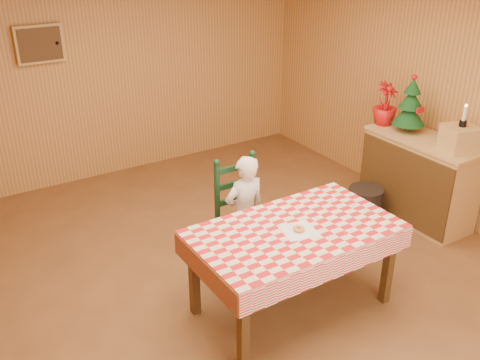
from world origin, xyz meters
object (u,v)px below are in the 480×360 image
(dining_table, at_px, (294,237))
(crate, at_px, (460,139))
(christmas_tree, at_px, (410,106))
(shelf_unit, at_px, (418,178))
(ladder_chair, at_px, (241,216))
(seated_child, at_px, (245,213))
(storage_bin, at_px, (365,204))

(dining_table, distance_m, crate, 2.14)
(dining_table, distance_m, christmas_tree, 2.30)
(shelf_unit, bearing_deg, ladder_chair, 172.82)
(ladder_chair, xyz_separation_m, seated_child, (-0.00, -0.06, 0.06))
(shelf_unit, xyz_separation_m, crate, (0.01, -0.40, 0.59))
(dining_table, relative_size, seated_child, 1.47)
(dining_table, bearing_deg, ladder_chair, 90.00)
(storage_bin, bearing_deg, seated_child, -178.48)
(storage_bin, bearing_deg, crate, -51.41)
(christmas_tree, bearing_deg, seated_child, -178.85)
(ladder_chair, relative_size, shelf_unit, 0.87)
(seated_child, relative_size, storage_bin, 3.02)
(ladder_chair, height_order, christmas_tree, christmas_tree)
(dining_table, bearing_deg, crate, 3.33)
(crate, height_order, christmas_tree, christmas_tree)
(shelf_unit, bearing_deg, storage_bin, 153.91)
(seated_child, xyz_separation_m, christmas_tree, (2.11, 0.04, 0.65))
(seated_child, relative_size, christmas_tree, 1.81)
(dining_table, bearing_deg, christmas_tree, 20.13)
(dining_table, xyz_separation_m, crate, (2.11, 0.12, 0.37))
(ladder_chair, xyz_separation_m, storage_bin, (1.59, -0.01, -0.32))
(ladder_chair, distance_m, christmas_tree, 2.22)
(christmas_tree, height_order, storage_bin, christmas_tree)
(storage_bin, bearing_deg, shelf_unit, -26.09)
(seated_child, height_order, crate, crate)
(shelf_unit, bearing_deg, christmas_tree, 88.02)
(dining_table, distance_m, storage_bin, 1.84)
(ladder_chair, relative_size, storage_bin, 2.90)
(dining_table, xyz_separation_m, christmas_tree, (2.11, 0.77, 0.52))
(shelf_unit, bearing_deg, crate, -88.77)
(crate, relative_size, christmas_tree, 0.48)
(dining_table, height_order, storage_bin, dining_table)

